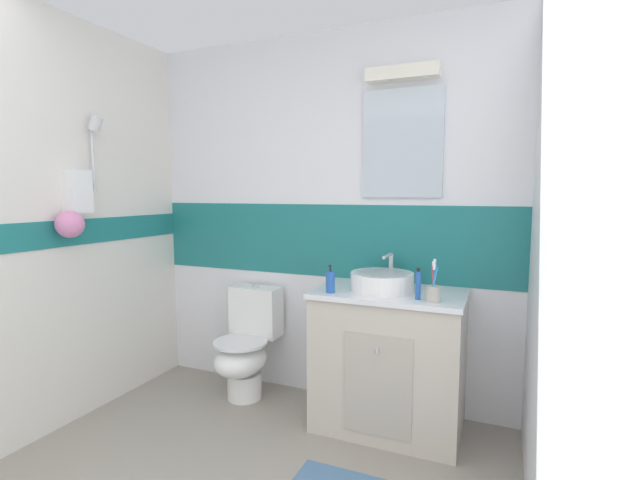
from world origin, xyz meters
name	(u,v)px	position (x,y,z in m)	size (l,w,h in m)	color
wall_back_tiled	(326,217)	(0.01, 2.45, 1.26)	(3.20, 0.20, 2.50)	white
wall_left_shower_alcove	(17,225)	(-1.35, 1.20, 1.25)	(0.28, 3.48, 2.50)	silver
wall_right_plain	(570,249)	(1.35, 1.20, 1.25)	(0.10, 3.48, 2.50)	white
vanity_cabinet	(389,359)	(0.54, 2.13, 0.43)	(0.88, 0.56, 0.85)	beige
sink_basin	(382,281)	(0.50, 2.13, 0.91)	(0.38, 0.42, 0.20)	white
toilet	(247,346)	(-0.48, 2.16, 0.36)	(0.37, 0.50, 0.77)	white
toothbrush_cup	(433,292)	(0.82, 1.96, 0.91)	(0.08, 0.08, 0.23)	#B2ADA3
soap_dispenser	(330,282)	(0.23, 1.95, 0.91)	(0.05, 0.05, 0.17)	#2659B2
toothpaste_tube_upright	(418,285)	(0.74, 1.97, 0.93)	(0.03, 0.03, 0.18)	#2659B2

